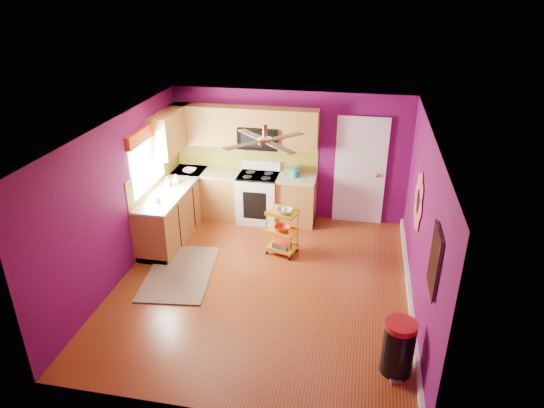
# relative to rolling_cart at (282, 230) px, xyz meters

# --- Properties ---
(ground) EXTENTS (5.00, 5.00, 0.00)m
(ground) POSITION_rel_rolling_cart_xyz_m (-0.13, -0.98, -0.46)
(ground) COLOR maroon
(ground) RESTS_ON ground
(room_envelope) EXTENTS (4.54, 5.04, 2.52)m
(room_envelope) POSITION_rel_rolling_cart_xyz_m (-0.10, -0.98, 1.18)
(room_envelope) COLOR #5C0A4E
(room_envelope) RESTS_ON ground
(lower_cabinets) EXTENTS (2.81, 2.31, 0.94)m
(lower_cabinets) POSITION_rel_rolling_cart_xyz_m (-1.48, 0.83, -0.02)
(lower_cabinets) COLOR #946228
(lower_cabinets) RESTS_ON ground
(electric_range) EXTENTS (0.76, 0.66, 1.13)m
(electric_range) POSITION_rel_rolling_cart_xyz_m (-0.68, 1.19, 0.03)
(electric_range) COLOR white
(electric_range) RESTS_ON ground
(upper_cabinetry) EXTENTS (2.80, 2.30, 1.26)m
(upper_cabinetry) POSITION_rel_rolling_cart_xyz_m (-1.37, 1.19, 1.34)
(upper_cabinetry) COLOR #946228
(upper_cabinetry) RESTS_ON ground
(left_window) EXTENTS (0.08, 1.35, 1.08)m
(left_window) POSITION_rel_rolling_cart_xyz_m (-2.35, 0.07, 1.28)
(left_window) COLOR white
(left_window) RESTS_ON ground
(panel_door) EXTENTS (0.95, 0.11, 2.15)m
(panel_door) POSITION_rel_rolling_cart_xyz_m (1.22, 1.48, 0.57)
(panel_door) COLOR white
(panel_door) RESTS_ON ground
(right_wall_art) EXTENTS (0.04, 2.74, 1.04)m
(right_wall_art) POSITION_rel_rolling_cart_xyz_m (2.10, -1.32, 0.99)
(right_wall_art) COLOR black
(right_wall_art) RESTS_ON ground
(ceiling_fan) EXTENTS (1.01, 1.01, 0.26)m
(ceiling_fan) POSITION_rel_rolling_cart_xyz_m (-0.13, -0.78, 1.84)
(ceiling_fan) COLOR #BF8C3F
(ceiling_fan) RESTS_ON ground
(shag_rug) EXTENTS (1.21, 1.77, 0.02)m
(shag_rug) POSITION_rel_rolling_cart_xyz_m (-1.52, -0.94, -0.44)
(shag_rug) COLOR black
(shag_rug) RESTS_ON ground
(rolling_cart) EXTENTS (0.57, 0.48, 0.89)m
(rolling_cart) POSITION_rel_rolling_cart_xyz_m (0.00, 0.00, 0.00)
(rolling_cart) COLOR yellow
(rolling_cart) RESTS_ON ground
(trash_can) EXTENTS (0.48, 0.48, 0.73)m
(trash_can) POSITION_rel_rolling_cart_xyz_m (1.83, -2.47, -0.09)
(trash_can) COLOR black
(trash_can) RESTS_ON ground
(teal_kettle) EXTENTS (0.18, 0.18, 0.21)m
(teal_kettle) POSITION_rel_rolling_cart_xyz_m (0.01, 1.23, 0.57)
(teal_kettle) COLOR teal
(teal_kettle) RESTS_ON lower_cabinets
(toaster) EXTENTS (0.22, 0.15, 0.18)m
(toaster) POSITION_rel_rolling_cart_xyz_m (-0.07, 1.30, 0.57)
(toaster) COLOR beige
(toaster) RESTS_ON lower_cabinets
(soap_bottle_a) EXTENTS (0.09, 0.09, 0.20)m
(soap_bottle_a) POSITION_rel_rolling_cart_xyz_m (-2.15, 0.33, 0.58)
(soap_bottle_a) COLOR #EA3F72
(soap_bottle_a) RESTS_ON lower_cabinets
(soap_bottle_b) EXTENTS (0.14, 0.14, 0.18)m
(soap_bottle_b) POSITION_rel_rolling_cart_xyz_m (-2.06, 0.51, 0.58)
(soap_bottle_b) COLOR white
(soap_bottle_b) RESTS_ON lower_cabinets
(counter_dish) EXTENTS (0.25, 0.25, 0.06)m
(counter_dish) POSITION_rel_rolling_cart_xyz_m (-2.02, 1.10, 0.52)
(counter_dish) COLOR white
(counter_dish) RESTS_ON lower_cabinets
(counter_cup) EXTENTS (0.11, 0.11, 0.09)m
(counter_cup) POSITION_rel_rolling_cart_xyz_m (-2.07, -0.33, 0.53)
(counter_cup) COLOR white
(counter_cup) RESTS_ON lower_cabinets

